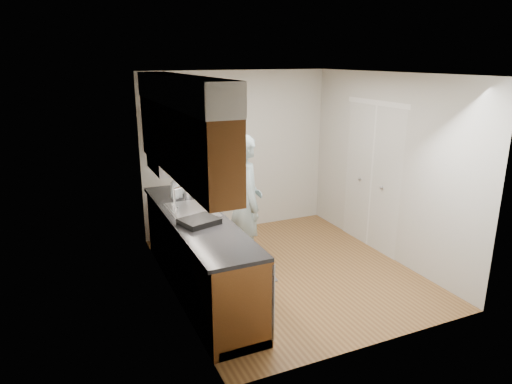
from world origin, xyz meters
The scene contains 15 objects.
floor centered at (0.00, 0.00, 0.00)m, with size 3.50×3.50×0.00m, color brown.
ceiling centered at (0.00, 0.00, 2.50)m, with size 3.50×3.50×0.00m, color white.
wall_left centered at (-1.50, 0.00, 1.25)m, with size 0.02×3.50×2.50m, color #B9B7AE.
wall_right centered at (1.50, 0.00, 1.25)m, with size 0.02×3.50×2.50m, color #B9B7AE.
wall_back centered at (0.00, 1.75, 1.25)m, with size 3.00×0.02×2.50m, color #B9B7AE.
counter centered at (-1.20, 0.00, 0.49)m, with size 0.64×2.80×1.30m.
upper_cabinets centered at (-1.33, 0.05, 1.95)m, with size 0.47×2.80×1.21m.
closet_door centered at (1.49, 0.30, 1.02)m, with size 0.02×1.22×2.05m, color silver.
floor_mat centered at (-0.46, 0.29, 0.01)m, with size 0.55×0.94×0.02m, color slate.
person centered at (-0.46, 0.29, 1.02)m, with size 0.71×0.47×2.00m, color #8CA6AB.
soap_bottle_a centered at (-1.26, 0.75, 1.09)m, with size 0.11×0.11×0.30m, color #B5BFC5.
soap_bottle_b centered at (-1.19, 0.79, 1.04)m, with size 0.09×0.09×0.20m, color #B5BFC5.
soap_bottle_c centered at (-1.11, 0.91, 1.02)m, with size 0.12×0.12×0.15m, color #B5BFC5.
steel_can centered at (-1.13, 0.62, 1.00)m, with size 0.07×0.07×0.13m, color #A5A5AA.
dish_rack centered at (-1.25, -0.28, 0.97)m, with size 0.38×0.32×0.06m, color black.
Camera 1 is at (-2.59, -4.77, 2.68)m, focal length 32.00 mm.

